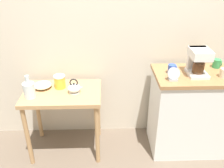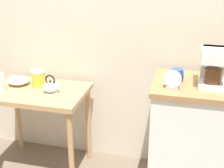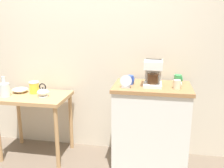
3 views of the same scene
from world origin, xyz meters
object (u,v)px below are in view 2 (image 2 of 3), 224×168
at_px(teakettle, 51,87).
at_px(mug_blue, 178,75).
at_px(canister_enamel, 38,78).
at_px(coffee_maker, 214,65).
at_px(table_clock, 173,81).
at_px(bowl_stoneware, 19,81).

relative_size(teakettle, mug_blue, 1.73).
bearing_deg(canister_enamel, coffee_maker, -3.67).
xyz_separation_m(teakettle, table_clock, (0.94, -0.11, 0.18)).
bearing_deg(table_clock, coffee_maker, 26.33).
relative_size(coffee_maker, mug_blue, 2.87).
bearing_deg(coffee_maker, bowl_stoneware, 176.85).
bearing_deg(mug_blue, coffee_maker, -5.04).
bearing_deg(canister_enamel, teakettle, -33.52).
relative_size(teakettle, coffee_maker, 0.60).
bearing_deg(teakettle, mug_blue, 2.30).
distance_m(bowl_stoneware, table_clock, 1.30).
xyz_separation_m(bowl_stoneware, canister_enamel, (0.18, 0.00, 0.04)).
xyz_separation_m(bowl_stoneware, coffee_maker, (1.53, -0.08, 0.29)).
height_order(coffee_maker, table_clock, coffee_maker).
height_order(bowl_stoneware, teakettle, teakettle).
bearing_deg(table_clock, teakettle, 173.31).
height_order(teakettle, canister_enamel, teakettle).
relative_size(teakettle, canister_enamel, 1.16).
relative_size(canister_enamel, coffee_maker, 0.52).
distance_m(teakettle, mug_blue, 0.98).
relative_size(canister_enamel, mug_blue, 1.50).
bearing_deg(canister_enamel, table_clock, -11.09).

